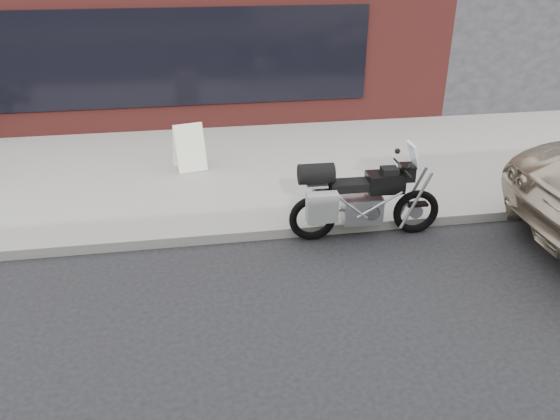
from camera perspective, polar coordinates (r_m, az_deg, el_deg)
name	(u,v)px	position (r m, az deg, el deg)	size (l,w,h in m)	color
near_sidewalk	(241,161)	(10.59, -4.09, 5.08)	(44.00, 6.00, 0.15)	gray
storefront	(144,6)	(16.94, -14.04, 19.99)	(14.00, 10.07, 4.50)	maroon
motorcycle	(357,199)	(7.79, 8.00, 1.10)	(2.23, 0.72, 1.41)	black
sandwich_sign	(189,146)	(10.03, -9.50, 6.58)	(0.63, 0.59, 0.84)	white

